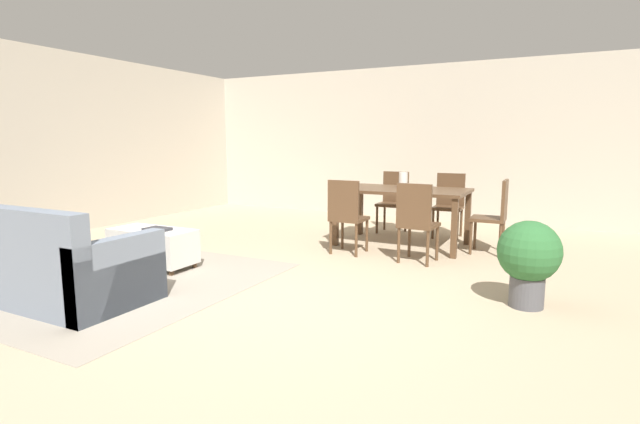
# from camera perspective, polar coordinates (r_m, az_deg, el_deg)

# --- Properties ---
(ground_plane) EXTENTS (10.80, 10.80, 0.00)m
(ground_plane) POSITION_cam_1_polar(r_m,az_deg,el_deg) (4.36, -4.68, -10.08)
(ground_plane) COLOR tan
(wall_back) EXTENTS (9.00, 0.12, 2.70)m
(wall_back) POSITION_cam_1_polar(r_m,az_deg,el_deg) (8.78, 12.80, 8.04)
(wall_back) COLOR #BCB2A0
(wall_back) RESTS_ON ground_plane
(wall_left) EXTENTS (0.12, 11.00, 2.70)m
(wall_left) POSITION_cam_1_polar(r_m,az_deg,el_deg) (7.80, -32.24, 6.93)
(wall_left) COLOR #BCB2A0
(wall_left) RESTS_ON ground_plane
(area_rug) EXTENTS (3.00, 2.80, 0.01)m
(area_rug) POSITION_cam_1_polar(r_m,az_deg,el_deg) (5.36, -24.39, -7.23)
(area_rug) COLOR gray
(area_rug) RESTS_ON ground_plane
(couch) EXTENTS (2.20, 0.89, 0.86)m
(couch) POSITION_cam_1_polar(r_m,az_deg,el_deg) (5.02, -30.90, -5.32)
(couch) COLOR slate
(couch) RESTS_ON ground_plane
(ottoman_table) EXTENTS (0.96, 0.45, 0.43)m
(ottoman_table) POSITION_cam_1_polar(r_m,az_deg,el_deg) (5.60, -19.30, -3.78)
(ottoman_table) COLOR silver
(ottoman_table) RESTS_ON ground_plane
(dining_table) EXTENTS (1.68, 0.98, 0.76)m
(dining_table) POSITION_cam_1_polar(r_m,az_deg,el_deg) (6.43, 9.81, 1.99)
(dining_table) COLOR #513823
(dining_table) RESTS_ON ground_plane
(dining_chair_near_left) EXTENTS (0.40, 0.40, 0.92)m
(dining_chair_near_left) POSITION_cam_1_polar(r_m,az_deg,el_deg) (5.84, 3.17, -0.06)
(dining_chair_near_left) COLOR #513823
(dining_chair_near_left) RESTS_ON ground_plane
(dining_chair_near_right) EXTENTS (0.43, 0.43, 0.92)m
(dining_chair_near_right) POSITION_cam_1_polar(r_m,az_deg,el_deg) (5.50, 11.42, -0.75)
(dining_chair_near_right) COLOR #513823
(dining_chair_near_right) RESTS_ON ground_plane
(dining_chair_far_left) EXTENTS (0.40, 0.40, 0.92)m
(dining_chair_far_left) POSITION_cam_1_polar(r_m,az_deg,el_deg) (7.39, 8.77, 1.65)
(dining_chair_far_left) COLOR #513823
(dining_chair_far_left) RESTS_ON ground_plane
(dining_chair_far_right) EXTENTS (0.41, 0.41, 0.92)m
(dining_chair_far_right) POSITION_cam_1_polar(r_m,az_deg,el_deg) (7.17, 15.15, 1.25)
(dining_chair_far_right) COLOR #513823
(dining_chair_far_right) RESTS_ON ground_plane
(dining_chair_head_east) EXTENTS (0.41, 0.41, 0.92)m
(dining_chair_head_east) POSITION_cam_1_polar(r_m,az_deg,el_deg) (6.23, 20.21, -0.03)
(dining_chair_head_east) COLOR #513823
(dining_chair_head_east) RESTS_ON ground_plane
(vase_centerpiece) EXTENTS (0.12, 0.12, 0.21)m
(vase_centerpiece) POSITION_cam_1_polar(r_m,az_deg,el_deg) (6.45, 9.90, 3.74)
(vase_centerpiece) COLOR silver
(vase_centerpiece) RESTS_ON dining_table
(book_on_ottoman) EXTENTS (0.26, 0.20, 0.03)m
(book_on_ottoman) POSITION_cam_1_polar(r_m,az_deg,el_deg) (5.44, -18.84, -1.96)
(book_on_ottoman) COLOR #333338
(book_on_ottoman) RESTS_ON ottoman_table
(potted_plant) EXTENTS (0.51, 0.51, 0.73)m
(potted_plant) POSITION_cam_1_polar(r_m,az_deg,el_deg) (4.35, 23.65, -4.90)
(potted_plant) COLOR #4C4C51
(potted_plant) RESTS_ON ground_plane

